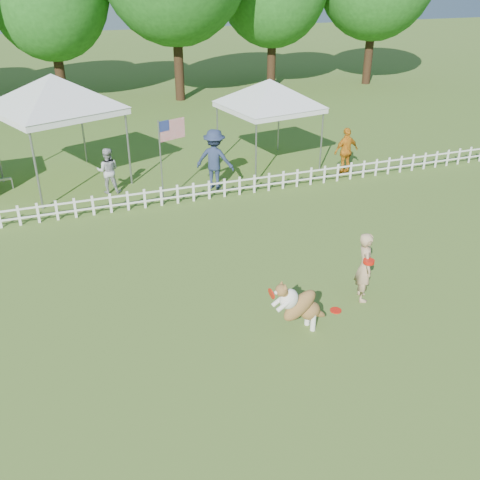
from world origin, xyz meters
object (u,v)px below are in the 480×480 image
(flag_pole, at_px, (161,163))
(spectator_b, at_px, (215,159))
(canopy_tent_left, at_px, (60,132))
(canopy_tent_right, at_px, (269,125))
(frisbee_on_turf, at_px, (336,310))
(spectator_a, at_px, (108,171))
(dog, at_px, (301,305))
(handler, at_px, (365,267))
(spectator_c, at_px, (346,151))

(flag_pole, height_order, spectator_b, flag_pole)
(canopy_tent_left, distance_m, canopy_tent_right, 7.00)
(frisbee_on_turf, xyz_separation_m, spectator_a, (-3.45, 8.37, 0.72))
(spectator_b, bearing_deg, flag_pole, 56.66)
(frisbee_on_turf, bearing_deg, spectator_b, 91.36)
(dog, distance_m, frisbee_on_turf, 1.22)
(dog, xyz_separation_m, spectator_b, (0.84, 7.92, 0.37))
(dog, height_order, canopy_tent_right, canopy_tent_right)
(canopy_tent_left, bearing_deg, spectator_b, -47.67)
(handler, height_order, canopy_tent_right, canopy_tent_right)
(canopy_tent_left, bearing_deg, canopy_tent_right, -27.78)
(canopy_tent_left, relative_size, flag_pole, 1.35)
(canopy_tent_left, bearing_deg, handler, -82.29)
(canopy_tent_right, bearing_deg, dog, -119.17)
(dog, distance_m, canopy_tent_right, 9.99)
(canopy_tent_left, relative_size, canopy_tent_right, 1.15)
(flag_pole, relative_size, spectator_a, 1.76)
(handler, xyz_separation_m, canopy_tent_left, (-5.43, 9.50, 0.95))
(spectator_b, bearing_deg, dog, 119.84)
(frisbee_on_turf, bearing_deg, canopy_tent_right, 75.78)
(handler, relative_size, spectator_a, 1.07)
(spectator_b, bearing_deg, spectator_c, -147.24)
(flag_pole, height_order, spectator_c, flag_pole)
(frisbee_on_turf, distance_m, canopy_tent_left, 10.94)
(canopy_tent_left, bearing_deg, frisbee_on_turf, -86.42)
(flag_pole, bearing_deg, dog, -104.34)
(canopy_tent_left, xyz_separation_m, flag_pole, (2.61, -2.87, -0.45))
(handler, xyz_separation_m, dog, (-1.78, -0.58, -0.19))
(spectator_a, distance_m, spectator_b, 3.37)
(dog, bearing_deg, canopy_tent_left, 105.26)
(spectator_a, bearing_deg, dog, 120.34)
(dog, height_order, frisbee_on_turf, dog)
(canopy_tent_right, distance_m, spectator_c, 2.85)
(frisbee_on_turf, height_order, spectator_c, spectator_c)
(canopy_tent_right, bearing_deg, handler, -109.62)
(frisbee_on_turf, relative_size, spectator_c, 0.15)
(handler, bearing_deg, canopy_tent_left, 49.94)
(handler, xyz_separation_m, flag_pole, (-2.82, 6.63, 0.50))
(flag_pole, xyz_separation_m, spectator_c, (6.53, 0.46, -0.47))
(dog, relative_size, frisbee_on_turf, 4.93)
(flag_pole, bearing_deg, spectator_b, -1.79)
(frisbee_on_turf, xyz_separation_m, flag_pole, (-2.06, 6.87, 1.27))
(dog, xyz_separation_m, canopy_tent_right, (3.31, 9.38, 0.91))
(frisbee_on_turf, relative_size, canopy_tent_left, 0.07)
(flag_pole, bearing_deg, spectator_c, -18.54)
(frisbee_on_turf, xyz_separation_m, canopy_tent_right, (2.29, 9.04, 1.49))
(dog, height_order, spectator_a, spectator_a)
(frisbee_on_turf, height_order, flag_pole, flag_pole)
(dog, relative_size, spectator_c, 0.73)
(dog, height_order, spectator_b, spectator_b)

